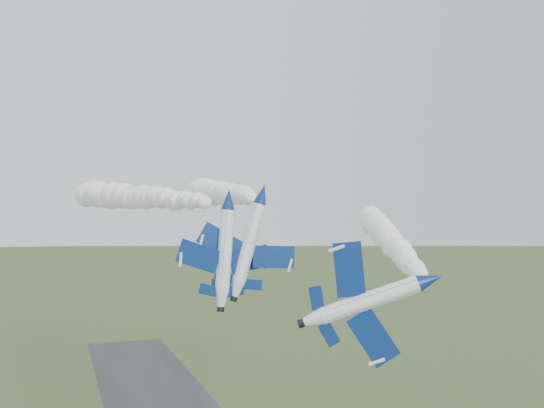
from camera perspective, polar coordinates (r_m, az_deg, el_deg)
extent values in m
cylinder|color=white|center=(56.88, 14.68, -6.89)|extent=(5.60, 9.13, 2.07)
cone|color=navy|center=(51.28, 15.83, -7.46)|extent=(2.86, 3.01, 2.07)
cone|color=white|center=(62.29, 13.77, -6.44)|extent=(2.68, 2.62, 2.07)
cylinder|color=black|center=(63.35, 13.61, -6.36)|extent=(1.22, 1.02, 1.05)
ellipsoid|color=black|center=(54.68, 15.72, -6.89)|extent=(2.53, 3.40, 1.38)
cube|color=navy|center=(57.33, 13.30, -3.85)|extent=(2.69, 3.10, 4.74)
cube|color=navy|center=(58.25, 15.45, -9.85)|extent=(2.69, 3.10, 4.74)
cube|color=navy|center=(61.12, 13.38, -5.00)|extent=(1.23, 1.42, 2.08)
cube|color=navy|center=(61.59, 14.46, -8.02)|extent=(1.23, 1.42, 2.08)
cube|color=navy|center=(61.27, 15.19, -6.07)|extent=(2.79, 2.51, 0.91)
cylinder|color=white|center=(71.51, -4.11, 0.41)|extent=(3.78, 9.58, 1.81)
cone|color=navy|center=(66.33, -1.71, 0.56)|extent=(2.29, 2.79, 1.81)
cone|color=white|center=(76.60, -6.12, 0.27)|extent=(2.20, 2.36, 1.81)
cylinder|color=black|center=(77.60, -6.48, 0.25)|extent=(1.04, 0.85, 0.92)
ellipsoid|color=black|center=(69.43, -3.14, 0.98)|extent=(1.87, 3.41, 1.21)
cube|color=navy|center=(70.81, -6.86, 0.51)|extent=(5.60, 3.73, 0.56)
cube|color=navy|center=(73.89, -2.15, 0.00)|extent=(5.60, 3.73, 0.56)
cube|color=navy|center=(74.92, -7.01, 0.43)|extent=(2.45, 1.68, 0.29)
cube|color=navy|center=(76.49, -4.58, 0.17)|extent=(2.45, 1.68, 0.29)
cube|color=navy|center=(75.57, -5.61, 1.40)|extent=(0.70, 1.82, 2.47)
cylinder|color=white|center=(72.84, -0.94, 0.90)|extent=(2.79, 9.58, 2.08)
cone|color=navy|center=(67.09, 0.33, 1.12)|extent=(2.26, 2.63, 2.08)
cone|color=white|center=(78.41, -1.98, 0.72)|extent=(2.23, 2.18, 2.08)
cylinder|color=black|center=(79.50, -2.17, 0.69)|extent=(1.10, 0.75, 1.05)
ellipsoid|color=black|center=(70.57, -0.31, 1.48)|extent=(1.63, 3.34, 1.39)
cube|color=navy|center=(73.01, -3.62, 1.48)|extent=(5.22, 3.07, 1.54)
cube|color=navy|center=(74.53, 1.28, 0.02)|extent=(5.22, 3.07, 1.54)
cube|color=navy|center=(77.06, -3.06, 1.12)|extent=(2.29, 1.40, 0.71)
cube|color=navy|center=(77.83, -0.57, 0.38)|extent=(2.29, 1.40, 0.71)
cube|color=navy|center=(77.33, -1.48, 1.80)|extent=(0.93, 1.86, 2.42)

